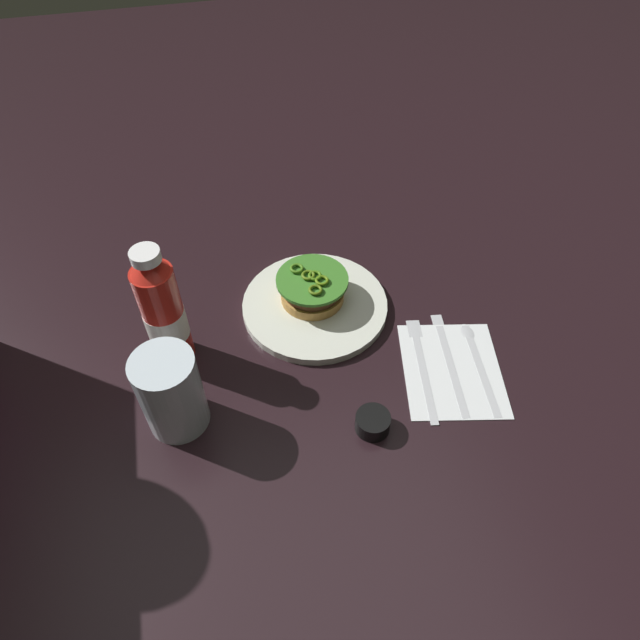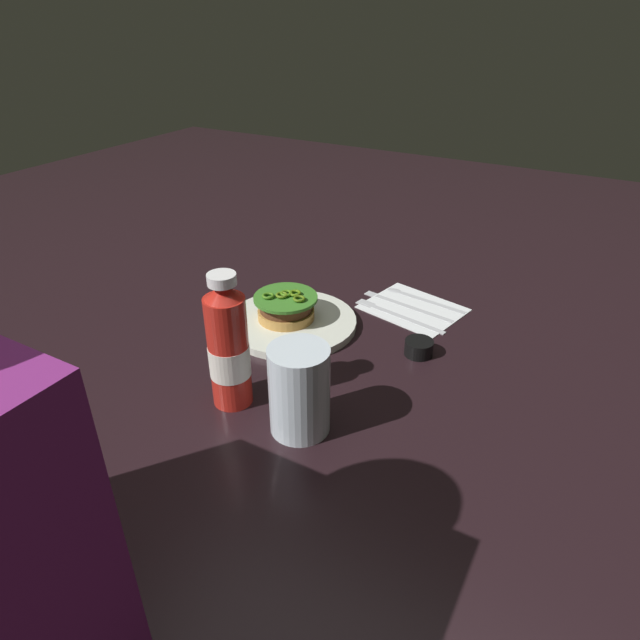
# 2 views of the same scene
# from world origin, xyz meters

# --- Properties ---
(ground_plane) EXTENTS (3.00, 3.00, 0.00)m
(ground_plane) POSITION_xyz_m (0.00, 0.00, 0.00)
(ground_plane) COLOR black
(dinner_plate) EXTENTS (0.24, 0.24, 0.01)m
(dinner_plate) POSITION_xyz_m (0.03, -0.09, 0.01)
(dinner_plate) COLOR silver
(dinner_plate) RESTS_ON ground_plane
(burger_sandwich) EXTENTS (0.12, 0.12, 0.05)m
(burger_sandwich) POSITION_xyz_m (0.04, -0.09, 0.04)
(burger_sandwich) COLOR #BE8740
(burger_sandwich) RESTS_ON dinner_plate
(ketchup_bottle) EXTENTS (0.06, 0.06, 0.21)m
(ketchup_bottle) POSITION_xyz_m (-0.01, 0.15, 0.10)
(ketchup_bottle) COLOR red
(ketchup_bottle) RESTS_ON ground_plane
(water_glass) EXTENTS (0.09, 0.09, 0.13)m
(water_glass) POSITION_xyz_m (-0.14, 0.15, 0.07)
(water_glass) COLOR silver
(water_glass) RESTS_ON ground_plane
(condiment_cup) EXTENTS (0.05, 0.05, 0.03)m
(condiment_cup) POSITION_xyz_m (-0.22, -0.11, 0.01)
(condiment_cup) COLOR black
(condiment_cup) RESTS_ON ground_plane
(napkin) EXTENTS (0.21, 0.19, 0.00)m
(napkin) POSITION_xyz_m (-0.15, -0.26, 0.00)
(napkin) COLOR white
(napkin) RESTS_ON ground_plane
(spoon_utensil) EXTENTS (0.18, 0.04, 0.00)m
(spoon_utensil) POSITION_xyz_m (-0.13, -0.31, 0.00)
(spoon_utensil) COLOR silver
(spoon_utensil) RESTS_ON napkin
(butter_knife) EXTENTS (0.20, 0.05, 0.00)m
(butter_knife) POSITION_xyz_m (-0.12, -0.27, 0.00)
(butter_knife) COLOR silver
(butter_knife) RESTS_ON napkin
(fork_utensil) EXTENTS (0.20, 0.05, 0.00)m
(fork_utensil) POSITION_xyz_m (-0.12, -0.22, 0.00)
(fork_utensil) COLOR silver
(fork_utensil) RESTS_ON napkin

